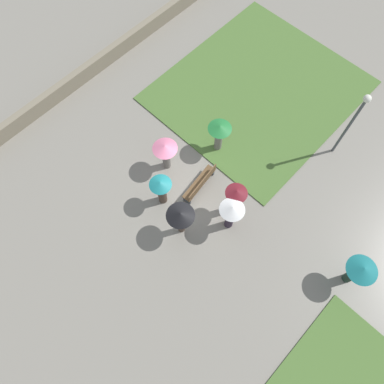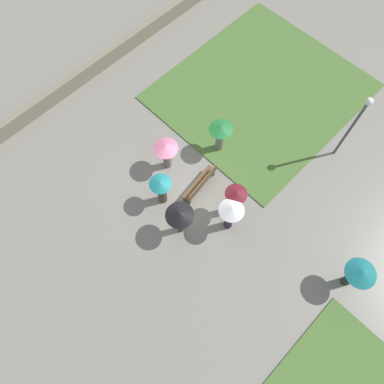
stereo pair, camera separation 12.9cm
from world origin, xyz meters
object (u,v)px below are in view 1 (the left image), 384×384
(park_bench, at_px, (200,183))
(crowd_person_pink, at_px, (165,151))
(lamp_post, at_px, (354,118))
(lone_walker_mid_plaza, at_px, (360,271))
(crowd_person_green, at_px, (219,132))
(crowd_person_teal, at_px, (161,189))
(crowd_person_black, at_px, (181,217))
(crowd_person_maroon, at_px, (235,197))
(crowd_person_white, at_px, (231,212))

(park_bench, distance_m, crowd_person_pink, 2.08)
(lamp_post, xyz_separation_m, lone_walker_mid_plaza, (4.62, 3.90, -1.23))
(crowd_person_green, relative_size, crowd_person_teal, 1.01)
(crowd_person_black, xyz_separation_m, crowd_person_maroon, (-2.22, 0.96, -0.17))
(lamp_post, bearing_deg, park_bench, -29.03)
(lamp_post, distance_m, crowd_person_white, 6.41)
(park_bench, distance_m, crowd_person_black, 2.39)
(park_bench, relative_size, crowd_person_black, 1.04)
(lamp_post, height_order, crowd_person_teal, lamp_post)
(park_bench, distance_m, lamp_post, 6.93)
(crowd_person_green, xyz_separation_m, crowd_person_pink, (2.33, -1.05, -0.01))
(crowd_person_maroon, relative_size, lone_walker_mid_plaza, 1.07)
(crowd_person_white, xyz_separation_m, crowd_person_teal, (1.14, -2.87, -0.28))
(crowd_person_teal, relative_size, lone_walker_mid_plaza, 0.98)
(crowd_person_green, bearing_deg, crowd_person_white, -76.96)
(park_bench, relative_size, crowd_person_teal, 1.13)
(crowd_person_black, xyz_separation_m, crowd_person_green, (-4.10, -1.62, -0.25))
(crowd_person_pink, bearing_deg, lamp_post, 66.51)
(lamp_post, xyz_separation_m, crowd_person_green, (3.66, -4.05, -1.32))
(crowd_person_white, distance_m, crowd_person_black, 2.04)
(crowd_person_maroon, distance_m, crowd_person_teal, 3.11)
(crowd_person_black, distance_m, crowd_person_green, 4.42)
(crowd_person_white, bearing_deg, crowd_person_maroon, -144.94)
(crowd_person_black, bearing_deg, crowd_person_green, -92.70)
(lamp_post, distance_m, crowd_person_pink, 7.98)
(crowd_person_white, bearing_deg, crowd_person_black, -32.54)
(crowd_person_teal, bearing_deg, crowd_person_black, 163.14)
(lamp_post, relative_size, crowd_person_black, 2.06)
(crowd_person_black, bearing_deg, crowd_person_white, -154.07)
(lamp_post, distance_m, crowd_person_maroon, 5.87)
(crowd_person_white, height_order, crowd_person_pink, crowd_person_white)
(crowd_person_pink, bearing_deg, park_bench, 23.66)
(crowd_person_green, xyz_separation_m, crowd_person_maroon, (1.88, 2.58, 0.07))
(crowd_person_green, height_order, crowd_person_maroon, crowd_person_maroon)
(park_bench, height_order, lone_walker_mid_plaza, lone_walker_mid_plaza)
(crowd_person_maroon, xyz_separation_m, crowd_person_teal, (1.80, -2.52, -0.22))
(park_bench, distance_m, crowd_person_green, 2.42)
(crowd_person_green, bearing_deg, crowd_person_black, -104.44)
(park_bench, height_order, crowd_person_teal, crowd_person_teal)
(crowd_person_black, height_order, crowd_person_teal, crowd_person_black)
(lamp_post, xyz_separation_m, crowd_person_maroon, (5.54, -1.47, -1.25))
(crowd_person_white, height_order, crowd_person_black, crowd_person_white)
(crowd_person_pink, bearing_deg, lone_walker_mid_plaza, 25.60)
(crowd_person_black, xyz_separation_m, crowd_person_teal, (-0.42, -1.57, -0.39))
(crowd_person_pink, distance_m, crowd_person_teal, 1.75)
(crowd_person_pink, bearing_deg, crowd_person_white, 13.97)
(crowd_person_green, height_order, lone_walker_mid_plaza, lone_walker_mid_plaza)
(lamp_post, bearing_deg, lone_walker_mid_plaza, 40.20)
(crowd_person_pink, relative_size, crowd_person_maroon, 0.90)
(crowd_person_green, height_order, crowd_person_pink, crowd_person_green)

